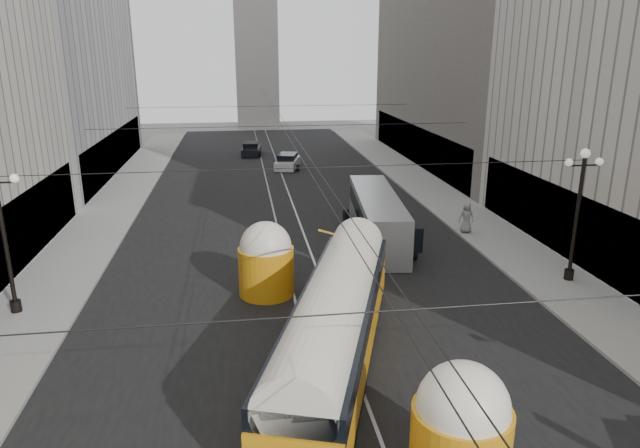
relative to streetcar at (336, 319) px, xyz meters
name	(u,v)px	position (x,y,z in m)	size (l,w,h in m)	color
road	(285,212)	(-0.17, 20.22, -1.72)	(20.00, 85.00, 0.02)	black
sidewalk_left	(116,204)	(-12.17, 23.72, -1.64)	(4.00, 72.00, 0.15)	gray
sidewalk_right	(434,193)	(11.83, 23.72, -1.64)	(4.00, 72.00, 0.15)	gray
rail_left	(274,212)	(-0.92, 20.22, -1.72)	(0.12, 85.00, 0.04)	gray
rail_right	(295,211)	(0.58, 20.22, -1.72)	(0.12, 85.00, 0.04)	gray
building_left_far	(27,6)	(-20.17, 35.72, 12.59)	(12.60, 28.60, 28.60)	#999999
distant_tower	(255,19)	(-0.17, 67.72, 13.25)	(6.00, 6.00, 31.36)	#B2AFA8
lamppost_left_mid	(3,231)	(-12.77, 5.72, 2.03)	(1.86, 0.44, 6.37)	black
lamppost_right_mid	(578,208)	(12.43, 5.72, 2.03)	(1.86, 0.44, 6.37)	black
catenary	(286,129)	(-0.05, 19.22, 4.17)	(25.00, 72.00, 0.23)	black
streetcar	(336,319)	(0.00, 0.00, 0.00)	(6.78, 15.31, 3.51)	orange
city_bus	(377,215)	(4.71, 13.32, -0.21)	(3.37, 11.01, 2.75)	#B2B5B8
sedan_white_far	(287,162)	(1.36, 35.34, -1.08)	(2.86, 4.75, 1.40)	white
sedan_dark_far	(252,149)	(-1.82, 43.13, -1.10)	(2.30, 4.51, 1.36)	black
pedestrian_sidewalk_right	(466,217)	(10.33, 13.53, -0.63)	(0.92, 0.56, 1.88)	gray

